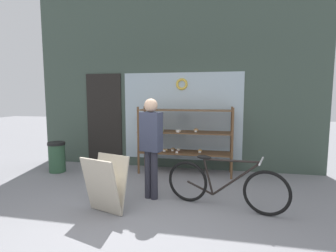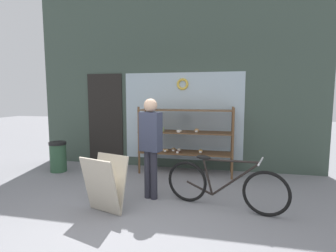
# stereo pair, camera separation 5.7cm
# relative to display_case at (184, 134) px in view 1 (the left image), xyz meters

# --- Properties ---
(ground_plane) EXTENTS (30.00, 30.00, 0.00)m
(ground_plane) POSITION_rel_display_case_xyz_m (-0.31, -2.44, -0.83)
(ground_plane) COLOR gray
(storefront_facade) EXTENTS (6.30, 0.13, 3.85)m
(storefront_facade) POSITION_rel_display_case_xyz_m (-0.34, 0.40, 1.04)
(storefront_facade) COLOR #3D4C42
(storefront_facade) RESTS_ON ground_plane
(display_case) EXTENTS (1.91, 0.52, 1.38)m
(display_case) POSITION_rel_display_case_xyz_m (0.00, 0.00, 0.00)
(display_case) COLOR brown
(display_case) RESTS_ON ground_plane
(bicycle) EXTENTS (1.71, 0.58, 0.75)m
(bicycle) POSITION_rel_display_case_xyz_m (0.80, -1.60, -0.49)
(bicycle) COLOR black
(bicycle) RESTS_ON ground_plane
(sandwich_board) EXTENTS (0.64, 0.53, 0.78)m
(sandwich_board) POSITION_rel_display_case_xyz_m (-0.79, -2.07, -0.43)
(sandwich_board) COLOR #B2A893
(sandwich_board) RESTS_ON ground_plane
(pedestrian) EXTENTS (0.36, 0.26, 1.56)m
(pedestrian) POSITION_rel_display_case_xyz_m (-0.31, -1.46, 0.08)
(pedestrian) COLOR #282833
(pedestrian) RESTS_ON ground_plane
(trash_bin) EXTENTS (0.35, 0.35, 0.64)m
(trash_bin) POSITION_rel_display_case_xyz_m (-2.64, -0.46, -0.48)
(trash_bin) COLOR #2D5138
(trash_bin) RESTS_ON ground_plane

